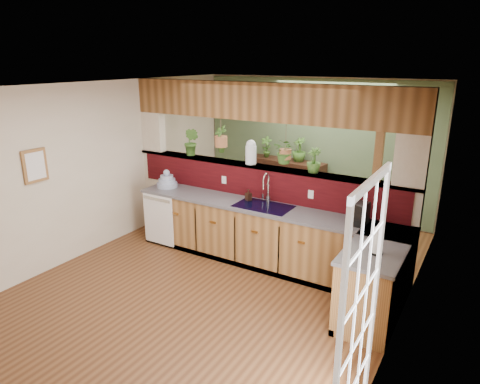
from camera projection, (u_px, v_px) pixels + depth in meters
The scene contains 28 objects.
ground at pixel (212, 287), 5.71m from camera, with size 4.60×7.00×0.01m, color #59341B.
ceiling at pixel (207, 87), 4.93m from camera, with size 4.60×7.00×0.01m, color brown.
wall_back at pixel (314, 147), 8.18m from camera, with size 4.60×0.02×2.60m, color beige.
wall_left at pixel (84, 171), 6.45m from camera, with size 0.02×7.00×2.60m, color beige.
wall_right at pixel (402, 232), 4.19m from camera, with size 0.02×7.00×2.60m, color beige.
pass_through_partition at pixel (262, 178), 6.44m from camera, with size 4.60×0.21×2.60m.
pass_through_ledge at pixel (261, 167), 6.40m from camera, with size 4.60×0.21×0.04m, color brown.
header_beam at pixel (262, 102), 6.12m from camera, with size 4.60×0.15×0.55m, color brown.
sage_backwall at pixel (314, 147), 8.16m from camera, with size 4.55×0.02×2.55m, color #4F6646.
countertop at pixel (297, 247), 5.87m from camera, with size 4.14×1.52×0.90m.
dishwasher at pixel (158, 219), 6.84m from camera, with size 0.58×0.03×0.82m.
navy_sink at pixel (263, 211), 6.14m from camera, with size 0.82×0.50×0.18m.
french_door at pixel (359, 319), 3.22m from camera, with size 0.06×1.02×2.16m, color white.
framed_print at pixel (35, 166), 5.70m from camera, with size 0.04×0.35×0.45m.
faucet at pixel (267, 187), 6.18m from camera, with size 0.20×0.20×0.46m.
dish_stack at pixel (167, 182), 7.00m from camera, with size 0.34×0.34×0.29m.
soap_dispenser at pixel (248, 195), 6.33m from camera, with size 0.08×0.08×0.17m, color #331D12.
coffee_maker at pixel (360, 215), 5.40m from camera, with size 0.15×0.26×0.29m.
paper_towel at pixel (377, 242), 4.59m from camera, with size 0.14×0.14×0.31m.
glass_jar at pixel (251, 152), 6.43m from camera, with size 0.17×0.17×0.37m.
ledge_plant_left at pixel (191, 142), 6.96m from camera, with size 0.25×0.20×0.46m, color #335C1F.
ledge_plant_right at pixel (314, 160), 5.93m from camera, with size 0.20×0.20×0.35m, color #335C1F.
hanging_plant_a at pixel (221, 131), 6.61m from camera, with size 0.26×0.21×0.55m.
hanging_plant_b at pixel (286, 140), 6.08m from camera, with size 0.39×0.36×0.52m.
shelving_console at pixel (284, 186), 8.46m from camera, with size 1.62×0.43×1.08m, color black.
shelf_plant_a at pixel (266, 147), 8.43m from camera, with size 0.22×0.15×0.42m, color #335C1F.
shelf_plant_b at pixel (299, 150), 8.08m from camera, with size 0.26×0.26×0.46m, color #335C1F.
floor_plant at pixel (325, 223), 7.02m from camera, with size 0.60×0.52×0.66m, color #335C1F.
Camera 1 is at (2.93, -4.15, 2.93)m, focal length 32.00 mm.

